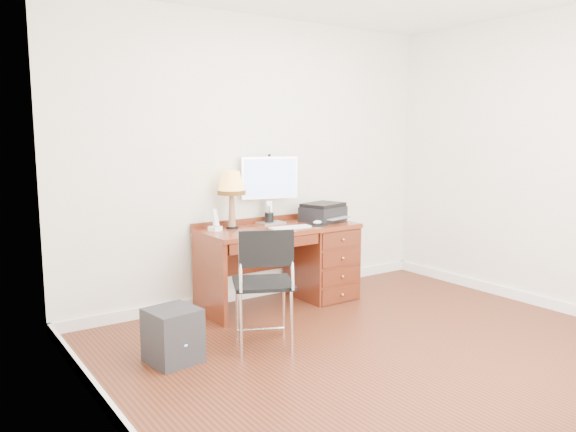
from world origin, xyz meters
TOP-DOWN VIEW (x-y plane):
  - ground at (0.00, 0.00)m, footprint 4.00×4.00m
  - room_shell at (0.00, 0.63)m, footprint 4.00×4.00m
  - desk at (0.32, 1.40)m, footprint 1.50×0.67m
  - monitor at (0.02, 1.61)m, footprint 0.55×0.24m
  - keyboard at (0.03, 1.26)m, footprint 0.40×0.15m
  - mouse_pad at (0.35, 1.26)m, footprint 0.21×0.21m
  - printer at (0.54, 1.42)m, footprint 0.47×0.41m
  - leg_lamp at (-0.42, 1.54)m, footprint 0.26×0.26m
  - phone at (-0.60, 1.51)m, footprint 0.11×0.11m
  - pen_cup at (0.01, 1.58)m, footprint 0.09×0.09m
  - chair at (-0.68, 0.51)m, footprint 0.58×0.59m
  - equipment_box at (-1.37, 0.69)m, footprint 0.38×0.38m

SIDE VIEW (x-z plane):
  - ground at x=0.00m, z-range 0.00..0.00m
  - room_shell at x=0.00m, z-range -1.95..2.05m
  - equipment_box at x=-1.37m, z-range 0.00..0.39m
  - desk at x=0.32m, z-range 0.04..0.79m
  - chair at x=-0.68m, z-range 0.10..1.03m
  - keyboard at x=0.03m, z-range 0.75..0.76m
  - mouse_pad at x=0.35m, z-range 0.74..0.78m
  - pen_cup at x=0.01m, z-range 0.75..0.86m
  - phone at x=-0.60m, z-range 0.71..0.90m
  - printer at x=0.54m, z-range 0.75..0.93m
  - leg_lamp at x=-0.42m, z-range 0.87..1.40m
  - monitor at x=0.02m, z-range 0.83..1.47m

